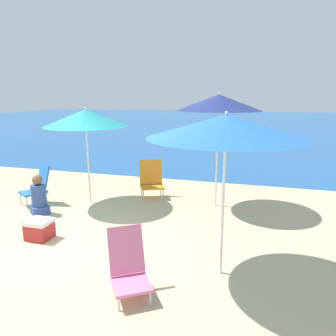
% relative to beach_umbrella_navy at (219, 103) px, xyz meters
% --- Properties ---
extents(ground_plane, '(60.00, 60.00, 0.00)m').
position_rel_beach_umbrella_navy_xyz_m(ground_plane, '(-2.07, -2.84, -2.14)').
color(ground_plane, '#C6B284').
extents(sea_water, '(60.00, 40.00, 0.01)m').
position_rel_beach_umbrella_navy_xyz_m(sea_water, '(-2.07, 21.86, -2.14)').
color(sea_water, '#1E5699').
rests_on(sea_water, ground).
extents(beach_umbrella_navy, '(1.72, 1.72, 2.35)m').
position_rel_beach_umbrella_navy_xyz_m(beach_umbrella_navy, '(0.00, 0.00, 0.00)').
color(beach_umbrella_navy, white).
rests_on(beach_umbrella_navy, ground).
extents(beach_umbrella_blue, '(1.93, 1.93, 2.11)m').
position_rel_beach_umbrella_navy_xyz_m(beach_umbrella_blue, '(0.46, -2.70, -0.22)').
color(beach_umbrella_blue, white).
rests_on(beach_umbrella_blue, ground).
extents(beach_umbrella_teal, '(1.76, 1.76, 2.05)m').
position_rel_beach_umbrella_navy_xyz_m(beach_umbrella_teal, '(-2.66, -0.58, -0.31)').
color(beach_umbrella_teal, white).
rests_on(beach_umbrella_teal, ground).
extents(beach_chair_pink, '(0.68, 0.73, 0.76)m').
position_rel_beach_umbrella_navy_xyz_m(beach_chair_pink, '(-0.53, -3.42, -1.81)').
color(beach_chair_pink, silver).
rests_on(beach_chair_pink, ground).
extents(beach_chair_blue, '(0.66, 0.71, 0.84)m').
position_rel_beach_umbrella_navy_xyz_m(beach_chair_blue, '(-3.67, -0.96, -1.72)').
color(beach_chair_blue, silver).
rests_on(beach_chair_blue, ground).
extents(beach_chair_orange, '(0.68, 0.66, 0.85)m').
position_rel_beach_umbrella_navy_xyz_m(beach_chair_orange, '(-1.51, 0.20, -1.72)').
color(beach_chair_orange, silver).
rests_on(beach_chair_orange, ground).
extents(person_seated_near, '(0.48, 0.47, 0.79)m').
position_rel_beach_umbrella_navy_xyz_m(person_seated_near, '(-3.27, -1.48, -1.82)').
color(person_seated_near, '#334C8C').
rests_on(person_seated_near, ground).
extents(cooler_box, '(0.38, 0.35, 0.32)m').
position_rel_beach_umbrella_navy_xyz_m(cooler_box, '(-2.51, -2.47, -1.98)').
color(cooler_box, '#B72828').
rests_on(cooler_box, ground).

